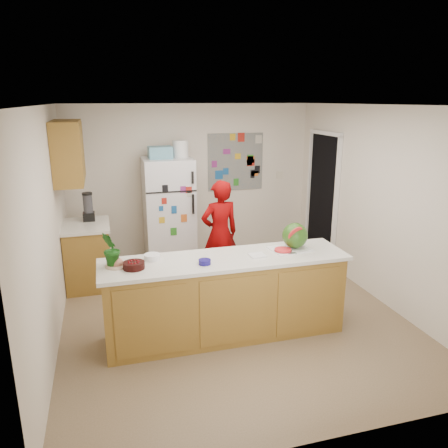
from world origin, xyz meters
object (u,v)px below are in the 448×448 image
object	(u,v)px
watermelon	(295,235)
cherry_bowl	(134,265)
person	(220,234)
refrigerator	(169,212)

from	to	relation	value
watermelon	cherry_bowl	world-z (taller)	watermelon
person	watermelon	bearing A→B (deg)	103.67
refrigerator	watermelon	bearing A→B (deg)	-64.65
person	cherry_bowl	world-z (taller)	person
cherry_bowl	refrigerator	bearing A→B (deg)	73.47
refrigerator	cherry_bowl	xyz separation A→B (m)	(-0.72, -2.43, 0.11)
watermelon	cherry_bowl	distance (m)	1.82
person	watermelon	distance (m)	1.43
refrigerator	person	bearing A→B (deg)	-61.18
person	watermelon	size ratio (longest dim) A/B	5.24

